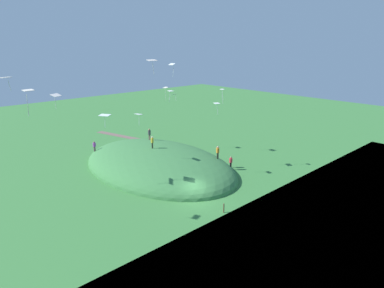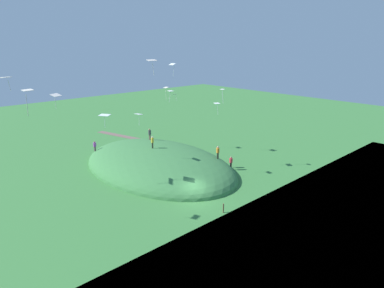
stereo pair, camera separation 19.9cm
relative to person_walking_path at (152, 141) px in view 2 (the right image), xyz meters
The scene contains 21 objects.
ground_plane 12.82m from the person_walking_path, 167.20° to the left, with size 160.00×160.00×0.00m, color #387638.
grass_hill 4.08m from the person_walking_path, 124.53° to the right, with size 26.53×17.28×5.82m, color #39763E.
dirt_path 17.50m from the person_walking_path, 21.91° to the right, with size 16.76×1.34×0.04m, color #6C564F.
person_walking_path is the anchor object (origin of this frame).
person_on_hilltop 10.52m from the person_walking_path, 23.46° to the left, with size 0.59×0.59×1.59m.
person_watching_kites 9.36m from the person_walking_path, 140.16° to the right, with size 0.54×0.54×1.84m.
person_with_child 11.59m from the person_walking_path, 133.85° to the right, with size 0.65×0.65×1.71m.
person_near_shore 5.88m from the person_walking_path, 32.08° to the right, with size 0.57×0.57×1.80m.
kite_0 10.46m from the person_walking_path, 130.91° to the right, with size 1.24×1.13×1.66m.
kite_1 11.69m from the person_walking_path, 113.94° to the left, with size 1.43×1.32×1.52m.
kite_2 21.79m from the person_walking_path, 102.57° to the left, with size 0.92×1.09×1.21m.
kite_3 12.02m from the person_walking_path, 130.47° to the right, with size 0.65×0.49×2.00m.
kite_4 10.60m from the person_walking_path, 60.89° to the right, with size 0.71×0.79×1.15m.
kite_5 6.28m from the person_walking_path, 121.83° to the left, with size 1.10×0.87×1.52m.
kite_6 10.96m from the person_walking_path, 51.80° to the right, with size 0.91×0.69×2.23m.
kite_7 23.24m from the person_walking_path, 117.36° to the left, with size 1.12×0.83×2.02m.
kite_8 8.41m from the person_walking_path, behind, with size 0.95×0.75×1.51m.
kite_9 12.56m from the person_walking_path, 62.93° to the right, with size 1.03×0.74×2.08m.
kite_10 13.99m from the person_walking_path, 145.86° to the left, with size 0.86×1.14×1.70m.
kite_11 15.53m from the person_walking_path, 94.99° to the left, with size 1.09×1.26×1.60m.
mooring_post 16.72m from the person_walking_path, behind, with size 0.14×0.14×1.03m, color brown.
Camera 2 is at (-25.97, 24.70, 17.40)m, focal length 31.93 mm.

